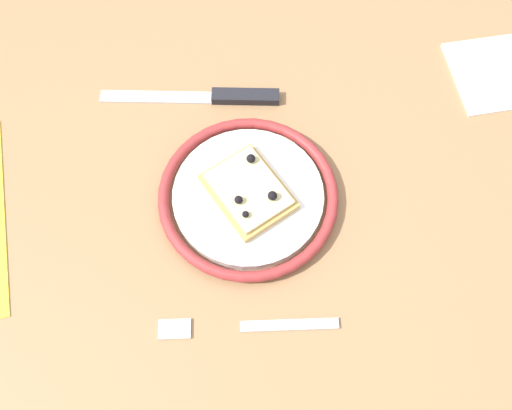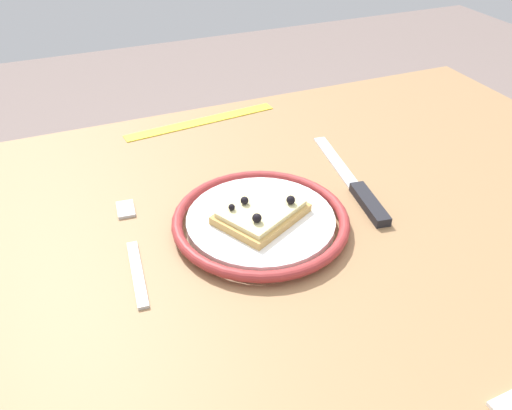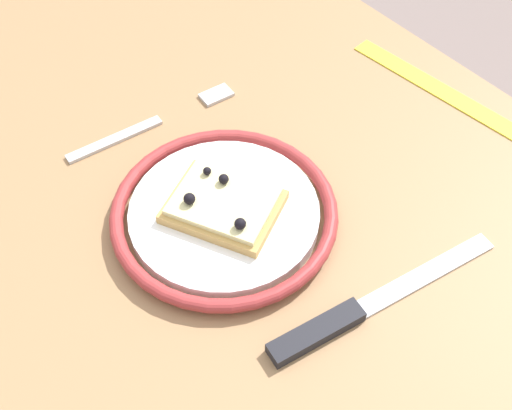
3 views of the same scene
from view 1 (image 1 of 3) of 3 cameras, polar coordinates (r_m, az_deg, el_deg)
name	(u,v)px [view 1 (image 1 of 3)]	position (r m, az deg, el deg)	size (l,w,h in m)	color
ground_plane	(266,324)	(1.40, 1.02, -11.97)	(6.00, 6.00, 0.00)	slate
dining_table	(273,221)	(0.78, 1.78, -1.62)	(1.15, 0.80, 0.74)	#936D47
plate	(248,196)	(0.68, -0.80, 0.92)	(0.22, 0.22, 0.02)	white
pizza_slice_near	(249,191)	(0.67, -0.76, 1.46)	(0.13, 0.12, 0.03)	tan
knife	(221,97)	(0.77, -3.57, 10.91)	(0.05, 0.24, 0.01)	silver
fork	(247,326)	(0.64, -0.97, -12.23)	(0.04, 0.20, 0.00)	#BDBDBD
napkin	(496,73)	(0.86, 23.17, 12.18)	(0.12, 0.12, 0.00)	white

